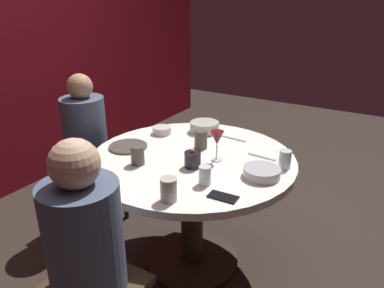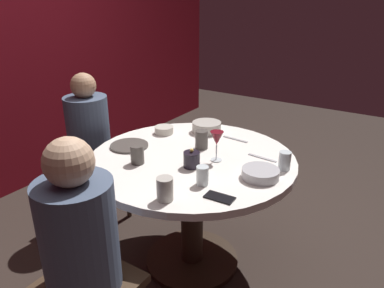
{
  "view_description": "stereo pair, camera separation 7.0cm",
  "coord_description": "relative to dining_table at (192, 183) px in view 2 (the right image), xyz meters",
  "views": [
    {
      "loc": [
        -1.68,
        -1.01,
        1.64
      ],
      "look_at": [
        0.0,
        0.0,
        0.84
      ],
      "focal_mm": 34.47,
      "sensor_mm": 36.0,
      "label": 1
    },
    {
      "loc": [
        -1.64,
        -1.07,
        1.64
      ],
      "look_at": [
        0.0,
        0.0,
        0.84
      ],
      "focal_mm": 34.47,
      "sensor_mm": 36.0,
      "label": 2
    }
  ],
  "objects": [
    {
      "name": "cup_by_right_diner",
      "position": [
        -0.24,
        0.21,
        0.23
      ],
      "size": [
        0.08,
        0.08,
        0.11
      ],
      "primitive_type": "cylinder",
      "color": "#4C4742",
      "rests_on": "dining_table"
    },
    {
      "name": "candle_holder",
      "position": [
        -0.11,
        -0.07,
        0.22
      ],
      "size": [
        0.09,
        0.09,
        0.11
      ],
      "color": "black",
      "rests_on": "dining_table"
    },
    {
      "name": "wine_glass",
      "position": [
        0.03,
        -0.14,
        0.31
      ],
      "size": [
        0.08,
        0.08,
        0.18
      ],
      "color": "silver",
      "rests_on": "dining_table"
    },
    {
      "name": "cup_near_candle",
      "position": [
        0.14,
        0.02,
        0.23
      ],
      "size": [
        0.08,
        0.08,
        0.11
      ],
      "primitive_type": "cylinder",
      "color": "#4C4742",
      "rests_on": "dining_table"
    },
    {
      "name": "knife_near_plate",
      "position": [
        0.2,
        -0.35,
        0.18
      ],
      "size": [
        0.03,
        0.18,
        0.01
      ],
      "primitive_type": "cube",
      "rotation": [
        0.0,
        0.0,
        -0.09
      ],
      "color": "#B7B7BC",
      "rests_on": "dining_table"
    },
    {
      "name": "bowl_serving_large",
      "position": [
        -0.03,
        -0.44,
        0.2
      ],
      "size": [
        0.19,
        0.19,
        0.05
      ],
      "primitive_type": "cylinder",
      "color": "#B7B7BC",
      "rests_on": "dining_table"
    },
    {
      "name": "cup_center_front",
      "position": [
        0.13,
        -0.51,
        0.23
      ],
      "size": [
        0.07,
        0.07,
        0.1
      ],
      "primitive_type": "cylinder",
      "color": "silver",
      "rests_on": "dining_table"
    },
    {
      "name": "cell_phone",
      "position": [
        -0.32,
        -0.36,
        0.18
      ],
      "size": [
        0.08,
        0.14,
        0.01
      ],
      "primitive_type": "cube",
      "rotation": [
        0.0,
        0.0,
        0.05
      ],
      "color": "black",
      "rests_on": "dining_table"
    },
    {
      "name": "dinner_plate",
      "position": [
        -0.09,
        0.41,
        0.18
      ],
      "size": [
        0.24,
        0.24,
        0.01
      ],
      "primitive_type": "cylinder",
      "color": "#4C4742",
      "rests_on": "dining_table"
    },
    {
      "name": "dining_table",
      "position": [
        0.0,
        0.0,
        0.0
      ],
      "size": [
        1.21,
        1.21,
        0.76
      ],
      "color": "white",
      "rests_on": "ground"
    },
    {
      "name": "ground_plane",
      "position": [
        0.0,
        0.0,
        -0.58
      ],
      "size": [
        8.0,
        8.0,
        0.0
      ],
      "primitive_type": "plane",
      "color": "#2D231E"
    },
    {
      "name": "cup_by_left_diner",
      "position": [
        -0.47,
        -0.16,
        0.23
      ],
      "size": [
        0.08,
        0.08,
        0.11
      ],
      "primitive_type": "cylinder",
      "color": "#B2ADA3",
      "rests_on": "dining_table"
    },
    {
      "name": "seated_diner_back",
      "position": [
        0.0,
        0.87,
        0.13
      ],
      "size": [
        0.4,
        0.4,
        1.15
      ],
      "rotation": [
        0.0,
        0.0,
        4.71
      ],
      "color": "#3F2D1E",
      "rests_on": "ground"
    },
    {
      "name": "seated_diner_left",
      "position": [
        -0.85,
        0.0,
        0.14
      ],
      "size": [
        0.4,
        0.4,
        1.15
      ],
      "rotation": [
        0.0,
        0.0,
        6.28
      ],
      "color": "#3F2D1E",
      "rests_on": "ground"
    },
    {
      "name": "cup_far_edge",
      "position": [
        -0.25,
        -0.23,
        0.23
      ],
      "size": [
        0.06,
        0.06,
        0.1
      ],
      "primitive_type": "cylinder",
      "color": "silver",
      "rests_on": "dining_table"
    },
    {
      "name": "fork_near_plate",
      "position": [
        0.38,
        -0.09,
        0.18
      ],
      "size": [
        0.03,
        0.18,
        0.01
      ],
      "primitive_type": "cube",
      "rotation": [
        0.0,
        0.0,
        -0.08
      ],
      "color": "#B7B7BC",
      "rests_on": "dining_table"
    },
    {
      "name": "bowl_salad_center",
      "position": [
        0.22,
        0.37,
        0.2
      ],
      "size": [
        0.13,
        0.13,
        0.05
      ],
      "primitive_type": "cylinder",
      "color": "beige",
      "rests_on": "dining_table"
    },
    {
      "name": "bowl_small_white",
      "position": [
        0.4,
        0.14,
        0.21
      ],
      "size": [
        0.2,
        0.2,
        0.07
      ],
      "primitive_type": "cylinder",
      "color": "#B2ADA3",
      "rests_on": "dining_table"
    }
  ]
}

